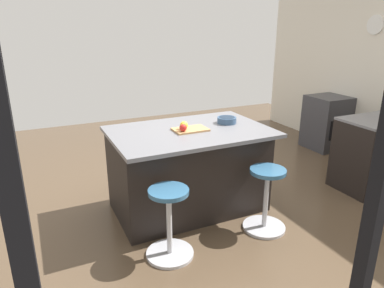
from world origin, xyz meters
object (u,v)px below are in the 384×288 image
Objects in this scene: oven_range at (327,122)px; cutting_board at (190,130)px; apple_red at (183,128)px; kitchen_island at (188,169)px; stool_middle at (169,225)px; stool_by_window at (266,201)px; apple_yellow at (184,125)px; fruit_bowl at (227,120)px.

cutting_board reaches higher than oven_range.
apple_red is (3.11, 1.05, 0.57)m from oven_range.
cutting_board reaches higher than kitchen_island.
apple_red is (-0.41, -0.62, 0.70)m from stool_middle.
kitchen_island reaches higher than stool_middle.
stool_by_window is (2.47, 1.66, -0.13)m from oven_range.
apple_yellow is (-0.46, -0.69, 0.70)m from stool_middle.
kitchen_island is 2.52× the size of stool_middle.
kitchen_island is 0.93m from stool_by_window.
apple_red is at bearing 18.57° from oven_range.
apple_red is at bearing 47.11° from kitchen_island.
cutting_board is 0.13m from apple_red.
oven_range is at bearing -162.90° from kitchen_island.
stool_middle is (1.06, 0.00, 0.00)m from stool_by_window.
apple_yellow reaches higher than stool_by_window.
apple_red is 0.35× the size of fruit_bowl.
stool_by_window is at bearing 128.18° from cutting_board.
cutting_board is 0.09m from apple_yellow.
cutting_board is 4.71× the size of apple_red.
kitchen_island is 0.56m from apple_red.
apple_yellow is at bearing -119.99° from apple_red.
apple_yellow reaches higher than kitchen_island.
cutting_board is 4.23× the size of apple_yellow.
stool_by_window is 3.10× the size of fruit_bowl.
oven_range is 1.33× the size of stool_middle.
stool_by_window is 1.02m from fruit_bowl.
oven_range is 3.27m from apple_yellow.
fruit_bowl reaches higher than stool_by_window.
fruit_bowl reaches higher than stool_middle.
stool_by_window is 1.06m from stool_middle.
cutting_board is at bearing 18.18° from oven_range.
oven_range is at bearing -146.02° from stool_by_window.
stool_middle is 1.02m from apple_red.
stool_middle is 1.86× the size of cutting_board.
apple_yellow is 1.11× the size of apple_red.
apple_yellow reaches higher than apple_red.
fruit_bowl reaches higher than kitchen_island.
apple_red is (0.64, -0.62, 0.70)m from stool_by_window.
cutting_board reaches higher than stool_by_window.
stool_by_window is at bearing 180.00° from stool_middle.
stool_middle is at bearing 52.23° from cutting_board.
kitchen_island is 7.82× the size of fruit_bowl.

